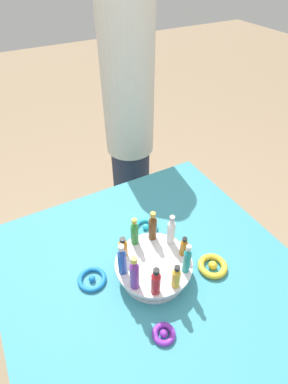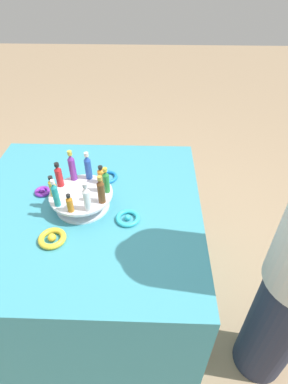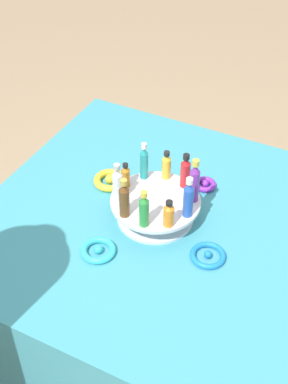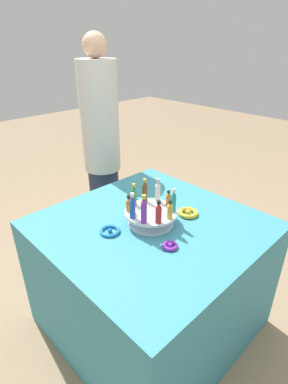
% 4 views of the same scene
% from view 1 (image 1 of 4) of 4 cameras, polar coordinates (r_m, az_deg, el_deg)
% --- Properties ---
extents(ground_plane, '(12.00, 12.00, 0.00)m').
position_cam_1_polar(ground_plane, '(1.84, 1.24, -28.29)').
color(ground_plane, '#997F60').
extents(party_table, '(1.09, 1.09, 0.75)m').
position_cam_1_polar(party_table, '(1.50, 1.47, -23.27)').
color(party_table, teal).
rests_on(party_table, ground_plane).
extents(display_stand, '(0.28, 0.28, 0.08)m').
position_cam_1_polar(display_stand, '(1.14, 1.83, -14.20)').
color(display_stand, silver).
rests_on(display_stand, party_table).
extents(bottle_clear, '(0.03, 0.03, 0.14)m').
position_cam_1_polar(bottle_clear, '(1.13, 5.20, -7.34)').
color(bottle_clear, silver).
rests_on(bottle_clear, display_stand).
extents(bottle_brown, '(0.03, 0.03, 0.14)m').
position_cam_1_polar(bottle_brown, '(1.14, 1.65, -6.62)').
color(bottle_brown, brown).
rests_on(bottle_brown, display_stand).
extents(bottle_green, '(0.03, 0.03, 0.13)m').
position_cam_1_polar(bottle_green, '(1.12, -1.80, -7.66)').
color(bottle_green, '#288438').
rests_on(bottle_green, display_stand).
extents(bottle_orange, '(0.03, 0.03, 0.09)m').
position_cam_1_polar(bottle_orange, '(1.10, -4.01, -10.52)').
color(bottle_orange, orange).
rests_on(bottle_orange, display_stand).
extents(bottle_blue, '(0.03, 0.03, 0.14)m').
position_cam_1_polar(bottle_blue, '(1.04, -4.19, -12.83)').
color(bottle_blue, '#234CAD').
rests_on(bottle_blue, display_stand).
extents(bottle_purple, '(0.03, 0.03, 0.15)m').
position_cam_1_polar(bottle_purple, '(1.00, -1.82, -15.29)').
color(bottle_purple, '#702D93').
rests_on(bottle_purple, display_stand).
extents(bottle_red, '(0.03, 0.03, 0.12)m').
position_cam_1_polar(bottle_red, '(1.00, 2.27, -16.73)').
color(bottle_red, '#B21E23').
rests_on(bottle_red, display_stand).
extents(bottle_gold, '(0.03, 0.03, 0.10)m').
position_cam_1_polar(bottle_gold, '(1.03, 6.14, -15.79)').
color(bottle_gold, gold).
rests_on(bottle_gold, display_stand).
extents(bottle_teal, '(0.03, 0.03, 0.13)m').
position_cam_1_polar(bottle_teal, '(1.05, 8.19, -12.61)').
color(bottle_teal, teal).
rests_on(bottle_teal, display_stand).
extents(bottle_amber, '(0.03, 0.03, 0.09)m').
position_cam_1_polar(bottle_amber, '(1.11, 7.60, -10.30)').
color(bottle_amber, '#AD6B19').
rests_on(bottle_amber, display_stand).
extents(ribbon_bow_gold, '(0.11, 0.11, 0.03)m').
position_cam_1_polar(ribbon_bow_gold, '(1.21, 12.93, -13.57)').
color(ribbon_bow_gold, gold).
rests_on(ribbon_bow_gold, party_table).
extents(ribbon_bow_teal, '(0.11, 0.11, 0.03)m').
position_cam_1_polar(ribbon_bow_teal, '(1.30, 0.33, -6.77)').
color(ribbon_bow_teal, '#2DB7CC').
rests_on(ribbon_bow_teal, party_table).
extents(ribbon_bow_blue, '(0.11, 0.11, 0.02)m').
position_cam_1_polar(ribbon_bow_blue, '(1.17, -9.87, -16.05)').
color(ribbon_bow_blue, blue).
rests_on(ribbon_bow_blue, party_table).
extents(ribbon_bow_purple, '(0.08, 0.08, 0.03)m').
position_cam_1_polar(ribbon_bow_purple, '(1.06, 3.78, -25.36)').
color(ribbon_bow_purple, purple).
rests_on(ribbon_bow_purple, party_table).
extents(person_figure, '(0.29, 0.29, 1.68)m').
position_cam_1_polar(person_figure, '(1.81, -2.81, 12.24)').
color(person_figure, '#282D42').
rests_on(person_figure, ground_plane).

